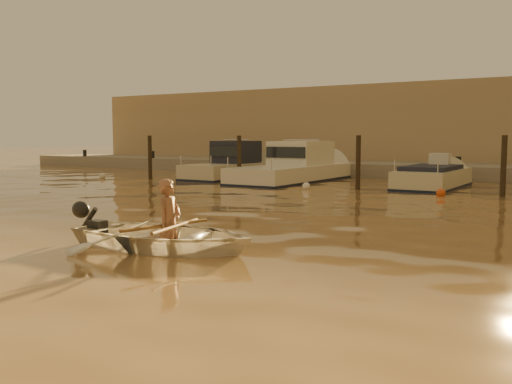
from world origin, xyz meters
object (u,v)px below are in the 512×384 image
Objects in this scene: person at (169,223)px; moored_boat_3 at (433,182)px; dinghy at (165,236)px; waterfront_building at (451,129)px; moored_boat_2 at (293,167)px; moored_boat_1 at (230,165)px.

person is 14.62m from moored_boat_3.
waterfront_building reaches higher than dinghy.
moored_boat_3 is 11.39m from waterfront_building.
person is at bearing -69.51° from moored_boat_2.
waterfront_building reaches higher than person.
moored_boat_2 is 11.88m from waterfront_building.
dinghy is 2.22× the size of person.
moored_boat_3 is (0.63, 14.60, -0.24)m from person.
moored_boat_1 reaches higher than moored_boat_3.
dinghy is 0.41× the size of moored_boat_2.
moored_boat_3 is (0.73, 14.61, -0.01)m from dinghy.
waterfront_building is (-1.24, 25.61, 2.17)m from dinghy.
waterfront_building is at bearing -4.14° from dinghy.
moored_boat_2 is (-5.36, 14.61, 0.39)m from dinghy.
person is 0.25× the size of moored_boat_1.
moored_boat_3 is at bearing -9.78° from dinghy.
waterfront_building is at bearing 100.17° from moored_boat_3.
waterfront_building reaches higher than moored_boat_2.
waterfront_building reaches higher than moored_boat_3.
waterfront_building reaches higher than moored_boat_1.
dinghy is 17.03m from moored_boat_1.
person is at bearing -87.01° from waterfront_building.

